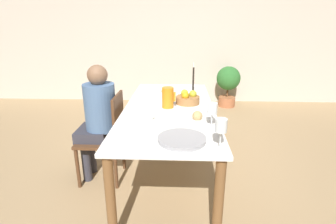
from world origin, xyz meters
The scene contains 14 objects.
ground_plane centered at (0.00, 0.00, 0.00)m, with size 20.00×20.00×0.00m, color tan.
wall_back centered at (0.00, 2.87, 1.30)m, with size 10.00×0.06×2.60m.
dining_table centered at (0.00, 0.00, 0.66)m, with size 0.86×1.98×0.76m.
chair_person_side centered at (-0.62, -0.06, 0.48)m, with size 0.42×0.42×0.90m.
person_seated centered at (-0.70, -0.04, 0.70)m, with size 0.39×0.41×1.18m.
red_pitcher centered at (-0.01, -0.01, 0.86)m, with size 0.14×0.11×0.20m.
wine_glass_water centered at (0.35, -0.51, 0.91)m, with size 0.08×0.08×0.20m.
wine_glass_juice centered at (0.36, -0.88, 0.92)m, with size 0.08×0.08×0.21m.
teacup_near_person centered at (-0.17, -0.37, 0.79)m, with size 0.15×0.15×0.07m.
serving_tray centered at (0.12, -0.77, 0.78)m, with size 0.34×0.34×0.03m.
bread_plate centered at (0.25, -0.36, 0.79)m, with size 0.19×0.19×0.09m.
fruit_bowl centered at (0.18, 0.13, 0.81)m, with size 0.24×0.24×0.13m.
candlestick_tall centered at (0.25, 0.45, 0.91)m, with size 0.06×0.06×0.37m.
potted_plant centered at (1.02, 2.49, 0.47)m, with size 0.45×0.45×0.77m.
Camera 1 is at (0.09, -2.43, 1.54)m, focal length 28.00 mm.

